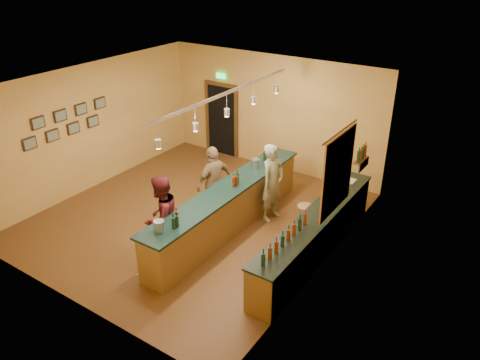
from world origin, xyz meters
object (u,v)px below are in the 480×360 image
Objects in this scene: customer_a at (161,217)px; customer_b at (214,182)px; tasting_bar at (228,206)px; bar_stool at (305,212)px; back_counter at (315,235)px; bartender at (272,183)px.

customer_a is 1.03× the size of customer_b.
tasting_bar is 1.69m from bar_stool.
back_counter is 2.04m from tasting_bar.
bartender is (-1.48, 0.79, 0.43)m from back_counter.
customer_a is 2.48× the size of bar_stool.
tasting_bar is at bearing 157.78° from customer_a.
back_counter is at bearing 121.04° from customer_a.
customer_b is at bearing -169.30° from bar_stool.
bartender is at bearing 153.86° from customer_a.
back_counter is at bearing -112.63° from bartender.
tasting_bar is 1.63m from customer_a.
bar_stool is at bearing 110.37° from customer_b.
customer_b reaches higher than tasting_bar.
bar_stool is at bearing -96.80° from bartender.
bar_stool is at bearing 131.91° from back_counter.
bartender reaches higher than back_counter.
back_counter is at bearing -48.09° from bar_stool.
back_counter is 2.63× the size of customer_b.
bartender reaches higher than bar_stool.
back_counter is 2.48× the size of bartender.
back_counter is at bearing 95.83° from customer_b.
bartender reaches higher than tasting_bar.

